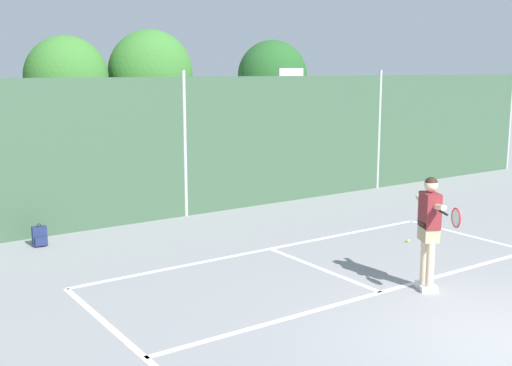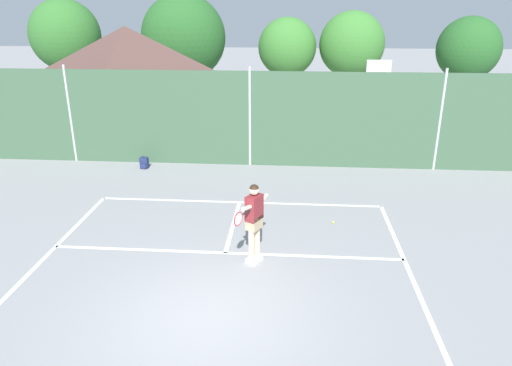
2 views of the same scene
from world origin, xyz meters
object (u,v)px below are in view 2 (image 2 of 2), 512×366
basketball_hoop (376,94)px  tennis_player (254,217)px  backpack_navy (144,163)px  tennis_ball (333,222)px

basketball_hoop → tennis_player: 9.65m
tennis_player → backpack_navy: 7.64m
basketball_hoop → tennis_player: basketball_hoop is taller
tennis_player → backpack_navy: bearing=125.5°
basketball_hoop → tennis_ball: size_ratio=53.79×
basketball_hoop → tennis_ball: (-1.99, -6.61, -2.28)m
basketball_hoop → backpack_navy: 8.97m
basketball_hoop → backpack_navy: basketball_hoop is taller
basketball_hoop → tennis_player: (-3.92, -8.74, -1.20)m
tennis_player → backpack_navy: tennis_player is taller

